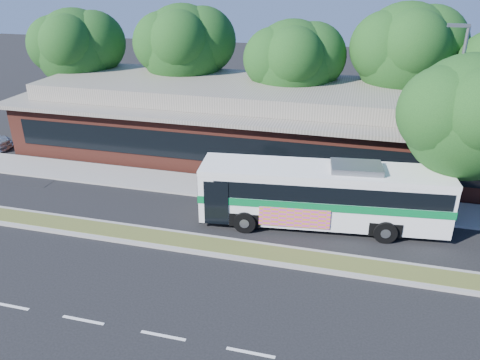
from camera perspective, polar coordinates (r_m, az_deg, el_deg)
The scene contains 12 objects.
ground at distance 20.29m, azimuth -3.73°, elevation -9.07°, with size 120.00×120.00×0.00m, color black.
median_strip at distance 20.73m, azimuth -3.22°, elevation -8.01°, with size 26.00×1.10×0.15m, color #434C20.
sidewalk at distance 25.61m, azimuth 0.69°, elevation -1.28°, with size 44.00×2.60×0.12m, color gray.
parking_lot at distance 36.80m, azimuth -26.20°, elevation 4.22°, with size 14.00×12.00×0.01m, color black.
plaza_building at distance 30.87m, azimuth 3.69°, elevation 7.37°, with size 33.20×11.20×4.45m.
lamp_post at distance 23.23m, azimuth 24.21°, elevation 6.61°, with size 0.93×0.18×9.07m.
tree_bg_a at distance 37.43m, azimuth -18.72°, elevation 15.10°, with size 6.47×5.80×8.63m.
tree_bg_b at distance 34.70m, azimuth -6.18°, elevation 16.00°, with size 6.69×6.00×9.00m.
tree_bg_c at distance 31.89m, azimuth 7.19°, elevation 14.20°, with size 6.24×5.60×8.26m.
tree_bg_d at distance 32.63m, azimuth 20.28°, elevation 14.64°, with size 6.91×6.20×9.37m.
transit_bus at distance 21.96m, azimuth 10.17°, elevation -1.34°, with size 11.52×3.71×3.18m.
sidewalk_tree at distance 23.24m, azimuth 27.06°, elevation 7.12°, with size 6.25×5.61×7.98m.
Camera 1 is at (5.51, -15.99, 11.21)m, focal length 35.00 mm.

